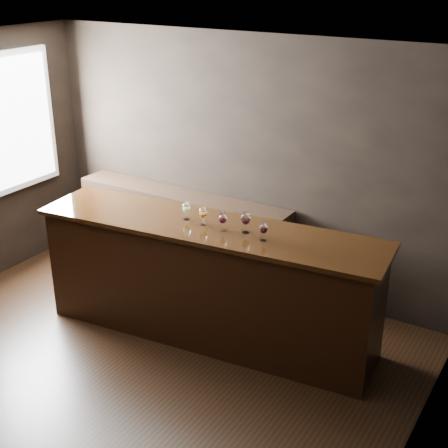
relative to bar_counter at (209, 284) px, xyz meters
The scene contains 10 objects.
ground 1.21m from the bar_counter, 109.69° to the right, with size 5.00×5.00×0.00m, color black.
room_shell 1.64m from the bar_counter, 123.57° to the right, with size 5.02×4.52×2.81m.
bar_counter is the anchor object (origin of this frame).
bar_top 0.60m from the bar_counter, ahead, with size 3.39×0.79×0.04m, color black.
back_bar_shelf 1.46m from the bar_counter, 135.60° to the left, with size 2.73×0.40×0.98m, color black.
glass_white 0.78m from the bar_counter, behind, with size 0.07×0.07×0.17m.
glass_amber 0.73m from the bar_counter, 164.56° to the right, with size 0.07×0.07×0.17m.
glass_red_a 0.75m from the bar_counter, 10.31° to the right, with size 0.07×0.07×0.17m.
glass_red_b 0.84m from the bar_counter, ahead, with size 0.08×0.08×0.20m.
glass_red_c 0.95m from the bar_counter, ahead, with size 0.07×0.07×0.17m.
Camera 1 is at (3.28, -3.45, 3.47)m, focal length 50.00 mm.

